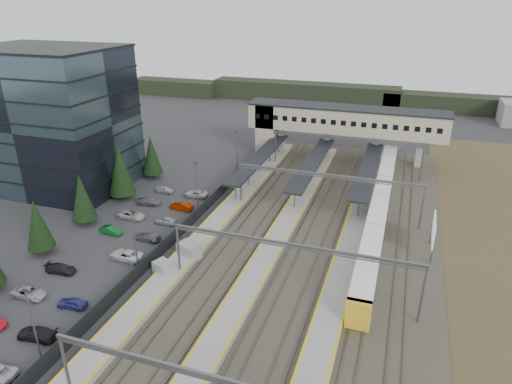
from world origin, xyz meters
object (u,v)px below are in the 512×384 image
(office_building, at_px, (53,119))
(footbridge, at_px, (332,122))
(relay_cabin_far, at_px, (163,269))
(billboard, at_px, (434,231))
(relay_cabin_near, at_px, (189,251))
(train, at_px, (379,208))

(office_building, relative_size, footbridge, 0.60)
(relay_cabin_far, height_order, footbridge, footbridge)
(billboard, bearing_deg, footbridge, 119.55)
(office_building, height_order, relay_cabin_near, office_building)
(train, bearing_deg, footbridge, 115.10)
(relay_cabin_near, height_order, relay_cabin_far, relay_cabin_near)
(billboard, bearing_deg, office_building, 175.67)
(relay_cabin_near, distance_m, footbridge, 47.69)
(office_building, xyz_separation_m, train, (56.00, 3.74, -10.31))
(office_building, bearing_deg, footbridge, 34.47)
(office_building, height_order, train, office_building)
(relay_cabin_far, relative_size, train, 0.05)
(relay_cabin_near, xyz_separation_m, footbridge, (10.32, 46.07, 6.78))
(footbridge, xyz_separation_m, train, (12.30, -26.25, -6.05))
(relay_cabin_far, distance_m, footbridge, 52.39)
(office_building, bearing_deg, relay_cabin_near, -25.70)
(relay_cabin_near, xyz_separation_m, relay_cabin_far, (-1.37, -4.52, -0.18))
(office_building, xyz_separation_m, relay_cabin_near, (33.39, -16.07, -11.04))
(relay_cabin_near, relative_size, relay_cabin_far, 1.24)
(billboard, bearing_deg, train, 131.01)
(footbridge, distance_m, train, 29.62)
(footbridge, bearing_deg, relay_cabin_far, -103.01)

